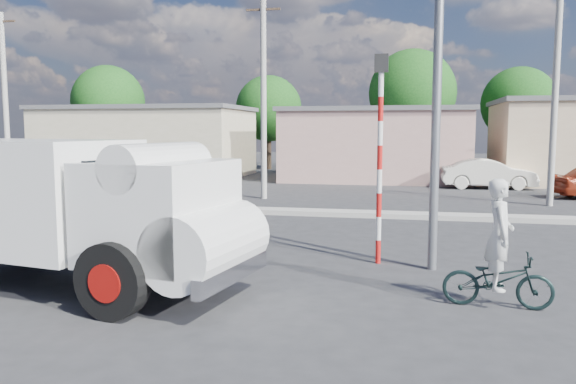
% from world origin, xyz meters
% --- Properties ---
extents(ground_plane, '(120.00, 120.00, 0.00)m').
position_xyz_m(ground_plane, '(0.00, 0.00, 0.00)').
color(ground_plane, '#2B2B2E').
rests_on(ground_plane, ground).
extents(median, '(40.00, 0.80, 0.16)m').
position_xyz_m(median, '(0.00, 8.00, 0.08)').
color(median, '#99968E').
rests_on(median, ground).
extents(truck, '(6.69, 3.37, 2.64)m').
position_xyz_m(truck, '(-1.94, -1.51, 1.46)').
color(truck, black).
rests_on(truck, ground).
extents(bicycle, '(1.72, 0.67, 0.89)m').
position_xyz_m(bicycle, '(5.21, -1.11, 0.44)').
color(bicycle, black).
rests_on(bicycle, ground).
extents(cyclist, '(0.45, 0.66, 1.77)m').
position_xyz_m(cyclist, '(5.21, -1.11, 0.88)').
color(cyclist, silver).
rests_on(cyclist, ground).
extents(car_cream, '(4.40, 1.63, 1.44)m').
position_xyz_m(car_cream, '(7.61, 18.05, 0.72)').
color(car_cream, white).
rests_on(car_cream, ground).
extents(traffic_pole, '(0.28, 0.18, 4.36)m').
position_xyz_m(traffic_pole, '(3.20, 1.50, 2.59)').
color(traffic_pole, red).
rests_on(traffic_pole, ground).
extents(streetlight, '(2.34, 0.22, 9.00)m').
position_xyz_m(streetlight, '(4.14, 1.20, 4.96)').
color(streetlight, slate).
rests_on(streetlight, ground).
extents(building_row, '(37.80, 7.30, 4.44)m').
position_xyz_m(building_row, '(1.10, 22.00, 2.13)').
color(building_row, '#C0B791').
rests_on(building_row, ground).
extents(tree_row, '(34.13, 7.32, 8.10)m').
position_xyz_m(tree_row, '(-2.27, 28.62, 4.83)').
color(tree_row, '#38281E').
rests_on(tree_row, ground).
extents(utility_poles, '(35.40, 0.24, 8.00)m').
position_xyz_m(utility_poles, '(3.25, 12.00, 4.07)').
color(utility_poles, '#99968E').
rests_on(utility_poles, ground).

